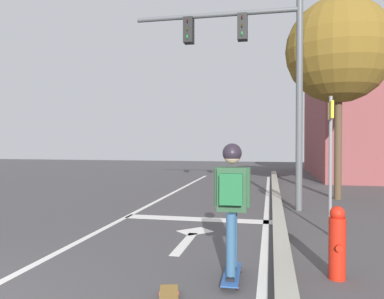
{
  "coord_description": "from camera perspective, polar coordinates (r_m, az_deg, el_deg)",
  "views": [
    {
      "loc": [
        3.43,
        -2.1,
        1.65
      ],
      "look_at": [
        1.79,
        5.72,
        1.49
      ],
      "focal_mm": 35.14,
      "sensor_mm": 36.0,
      "label": 1
    }
  ],
  "objects": [
    {
      "name": "traffic_signal_mast",
      "position": [
        9.59,
        9.52,
        13.28
      ],
      "size": [
        4.16,
        0.34,
        5.29
      ],
      "color": "#505356",
      "rests_on": "ground"
    },
    {
      "name": "curb_strip",
      "position": [
        8.26,
        12.96,
        -9.95
      ],
      "size": [
        0.24,
        24.0,
        0.14
      ],
      "primitive_type": "cube",
      "color": "#A4A192",
      "rests_on": "ground"
    },
    {
      "name": "lane_line_center",
      "position": [
        8.84,
        -9.13,
        -9.64
      ],
      "size": [
        0.12,
        20.0,
        0.01
      ],
      "primitive_type": "cube",
      "color": "silver",
      "rests_on": "ground"
    },
    {
      "name": "lane_arrow_stem",
      "position": [
        6.3,
        -1.11,
        -14.04
      ],
      "size": [
        0.16,
        1.4,
        0.01
      ],
      "primitive_type": "cube",
      "color": "silver",
      "rests_on": "ground"
    },
    {
      "name": "lane_line_curbside",
      "position": [
        8.27,
        11.2,
        -10.4
      ],
      "size": [
        0.12,
        20.0,
        0.01
      ],
      "primitive_type": "cube",
      "color": "silver",
      "rests_on": "ground"
    },
    {
      "name": "lane_arrow_head",
      "position": [
        7.11,
        0.46,
        -12.28
      ],
      "size": [
        0.71,
        0.71,
        0.01
      ],
      "primitive_type": "cube",
      "rotation": [
        0.0,
        0.0,
        0.79
      ],
      "color": "silver",
      "rests_on": "ground"
    },
    {
      "name": "roadside_tree",
      "position": [
        11.9,
        21.38,
        13.75
      ],
      "size": [
        2.99,
        2.99,
        5.78
      ],
      "color": "#4F3B28",
      "rests_on": "ground"
    },
    {
      "name": "skateboard",
      "position": [
        4.75,
        6.07,
        -18.31
      ],
      "size": [
        0.23,
        0.86,
        0.09
      ],
      "color": "#284F94",
      "rests_on": "ground"
    },
    {
      "name": "street_sign_post",
      "position": [
        7.06,
        20.28,
        0.62
      ],
      "size": [
        0.06,
        0.44,
        2.46
      ],
      "color": "slate",
      "rests_on": "ground"
    },
    {
      "name": "fire_hydrant",
      "position": [
        4.97,
        21.18,
        -13.06
      ],
      "size": [
        0.2,
        0.3,
        0.88
      ],
      "color": "red",
      "rests_on": "ground"
    },
    {
      "name": "stop_bar",
      "position": [
        8.18,
        0.88,
        -10.51
      ],
      "size": [
        3.18,
        0.4,
        0.01
      ],
      "primitive_type": "cube",
      "color": "silver",
      "rests_on": "ground"
    },
    {
      "name": "skater",
      "position": [
        4.5,
        6.07,
        -6.53
      ],
      "size": [
        0.44,
        0.59,
        1.55
      ],
      "color": "#2F5477",
      "rests_on": "skateboard"
    }
  ]
}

